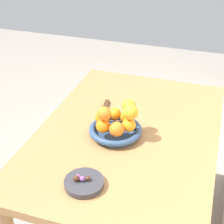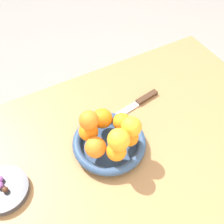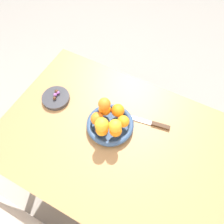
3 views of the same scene
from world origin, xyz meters
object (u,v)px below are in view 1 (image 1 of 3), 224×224
(orange_4, at_px, (115,114))
(candy_ball_3, at_px, (78,177))
(orange_3, at_px, (127,118))
(candy_ball_0, at_px, (88,178))
(orange_6, at_px, (104,114))
(orange_7, at_px, (130,112))
(candy_ball_2, at_px, (76,178))
(fruit_bowl, at_px, (116,131))
(orange_5, at_px, (103,117))
(orange_0, at_px, (103,126))
(candy_ball_1, at_px, (82,179))
(knife, at_px, (104,112))
(orange_8, at_px, (128,105))
(orange_1, at_px, (117,129))
(candy_dish, at_px, (84,183))
(dining_table, at_px, (128,147))
(orange_2, at_px, (129,125))

(orange_4, bearing_deg, candy_ball_3, -2.06)
(orange_3, xyz_separation_m, candy_ball_0, (0.36, -0.03, -0.04))
(orange_6, xyz_separation_m, candy_ball_3, (0.28, -0.00, -0.10))
(orange_7, relative_size, candy_ball_2, 2.94)
(candy_ball_0, bearing_deg, orange_3, 174.58)
(fruit_bowl, height_order, orange_6, orange_6)
(fruit_bowl, height_order, candy_ball_2, candy_ball_2)
(candy_ball_0, bearing_deg, orange_5, -169.33)
(orange_0, xyz_separation_m, orange_3, (-0.09, 0.07, -0.00))
(orange_6, height_order, candy_ball_1, orange_6)
(orange_7, distance_m, knife, 0.26)
(orange_7, relative_size, candy_ball_1, 3.24)
(orange_4, distance_m, orange_8, 0.08)
(orange_4, height_order, candy_ball_3, orange_4)
(candy_ball_3, relative_size, knife, 0.07)
(orange_1, xyz_separation_m, orange_3, (-0.10, 0.01, -0.00))
(candy_dish, bearing_deg, orange_4, -178.47)
(orange_1, xyz_separation_m, orange_6, (-0.01, -0.05, 0.06))
(knife, bearing_deg, orange_7, 47.05)
(orange_5, height_order, candy_ball_1, orange_5)
(orange_1, distance_m, orange_5, 0.10)
(orange_5, relative_size, orange_6, 1.11)
(orange_3, xyz_separation_m, orange_5, (0.04, -0.10, 0.00))
(candy_dish, bearing_deg, candy_ball_2, -72.63)
(orange_0, bearing_deg, candy_ball_1, 4.35)
(orange_0, height_order, orange_8, orange_8)
(orange_4, height_order, orange_8, orange_8)
(orange_0, relative_size, knife, 0.23)
(orange_8, relative_size, candy_ball_2, 2.77)
(orange_4, xyz_separation_m, candy_ball_1, (0.38, 0.00, -0.04))
(candy_ball_1, bearing_deg, candy_dish, 114.67)
(orange_4, bearing_deg, orange_8, 84.09)
(fruit_bowl, relative_size, orange_5, 3.58)
(orange_3, distance_m, candy_ball_3, 0.37)
(knife, bearing_deg, orange_3, 52.35)
(candy_ball_0, xyz_separation_m, candy_ball_1, (0.01, -0.02, 0.00))
(candy_ball_0, relative_size, knife, 0.07)
(fruit_bowl, xyz_separation_m, orange_3, (-0.04, 0.04, 0.05))
(candy_ball_1, height_order, candy_ball_3, candy_ball_1)
(candy_ball_0, height_order, candy_ball_3, same)
(orange_5, xyz_separation_m, orange_6, (0.05, 0.03, 0.06))
(orange_1, distance_m, candy_ball_3, 0.28)
(orange_4, distance_m, candy_ball_1, 0.38)
(orange_5, bearing_deg, orange_1, 52.07)
(candy_ball_2, bearing_deg, orange_7, 162.81)
(dining_table, bearing_deg, orange_2, 17.49)
(candy_ball_2, height_order, knife, candy_ball_2)
(candy_ball_1, distance_m, candy_ball_2, 0.02)
(orange_0, xyz_separation_m, orange_6, (-0.00, 0.01, 0.06))
(orange_3, height_order, knife, orange_3)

